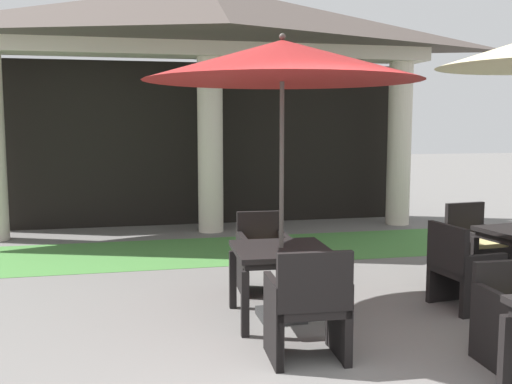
{
  "coord_description": "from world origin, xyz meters",
  "views": [
    {
      "loc": [
        -1.42,
        -2.98,
        1.9
      ],
      "look_at": [
        -0.19,
        2.61,
        1.23
      ],
      "focal_mm": 41.31,
      "sensor_mm": 36.0,
      "label": 1
    }
  ],
  "objects_px": {
    "patio_chair_mid_left_north": "(476,246)",
    "patio_chair_mid_right_south": "(308,308)",
    "patio_chair_mid_left_west": "(462,270)",
    "patio_umbrella_mid_right": "(282,62)",
    "patio_chair_mid_right_north": "(262,256)",
    "patio_table_mid_right": "(281,257)"
  },
  "relations": [
    {
      "from": "patio_chair_mid_left_north",
      "to": "patio_chair_mid_right_south",
      "type": "bearing_deg",
      "value": 28.93
    },
    {
      "from": "patio_chair_mid_left_west",
      "to": "patio_chair_mid_right_south",
      "type": "height_order",
      "value": "patio_chair_mid_right_south"
    },
    {
      "from": "patio_umbrella_mid_right",
      "to": "patio_chair_mid_right_north",
      "type": "distance_m",
      "value": 2.3
    },
    {
      "from": "patio_table_mid_right",
      "to": "patio_umbrella_mid_right",
      "type": "height_order",
      "value": "patio_umbrella_mid_right"
    },
    {
      "from": "patio_table_mid_right",
      "to": "patio_chair_mid_right_south",
      "type": "relative_size",
      "value": 1.02
    },
    {
      "from": "patio_umbrella_mid_right",
      "to": "patio_chair_mid_left_north",
      "type": "bearing_deg",
      "value": 19.66
    },
    {
      "from": "patio_chair_mid_left_north",
      "to": "patio_table_mid_right",
      "type": "relative_size",
      "value": 0.96
    },
    {
      "from": "patio_chair_mid_left_west",
      "to": "patio_umbrella_mid_right",
      "type": "bearing_deg",
      "value": -99.06
    },
    {
      "from": "patio_chair_mid_right_south",
      "to": "patio_chair_mid_right_north",
      "type": "bearing_deg",
      "value": 90.0
    },
    {
      "from": "patio_table_mid_right",
      "to": "patio_chair_mid_left_west",
      "type": "bearing_deg",
      "value": -2.4
    },
    {
      "from": "patio_umbrella_mid_right",
      "to": "patio_chair_mid_right_south",
      "type": "distance_m",
      "value": 2.27
    },
    {
      "from": "patio_chair_mid_left_west",
      "to": "patio_chair_mid_left_north",
      "type": "bearing_deg",
      "value": 135.05
    },
    {
      "from": "patio_chair_mid_left_north",
      "to": "patio_table_mid_right",
      "type": "height_order",
      "value": "patio_chair_mid_left_north"
    },
    {
      "from": "patio_umbrella_mid_right",
      "to": "patio_chair_mid_right_south",
      "type": "height_order",
      "value": "patio_umbrella_mid_right"
    },
    {
      "from": "patio_chair_mid_left_north",
      "to": "patio_table_mid_right",
      "type": "bearing_deg",
      "value": 13.0
    },
    {
      "from": "patio_chair_mid_right_north",
      "to": "patio_chair_mid_right_south",
      "type": "bearing_deg",
      "value": 90.0
    },
    {
      "from": "patio_chair_mid_left_west",
      "to": "patio_umbrella_mid_right",
      "type": "xyz_separation_m",
      "value": [
        -1.9,
        0.08,
        2.06
      ]
    },
    {
      "from": "patio_table_mid_right",
      "to": "patio_chair_mid_right_north",
      "type": "distance_m",
      "value": 1.03
    },
    {
      "from": "patio_chair_mid_left_north",
      "to": "patio_umbrella_mid_right",
      "type": "height_order",
      "value": "patio_umbrella_mid_right"
    },
    {
      "from": "patio_table_mid_right",
      "to": "patio_umbrella_mid_right",
      "type": "xyz_separation_m",
      "value": [
        -0.0,
        -0.0,
        1.85
      ]
    },
    {
      "from": "patio_chair_mid_left_west",
      "to": "patio_chair_mid_right_north",
      "type": "height_order",
      "value": "patio_chair_mid_left_west"
    },
    {
      "from": "patio_chair_mid_left_west",
      "to": "patio_table_mid_right",
      "type": "relative_size",
      "value": 0.93
    }
  ]
}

